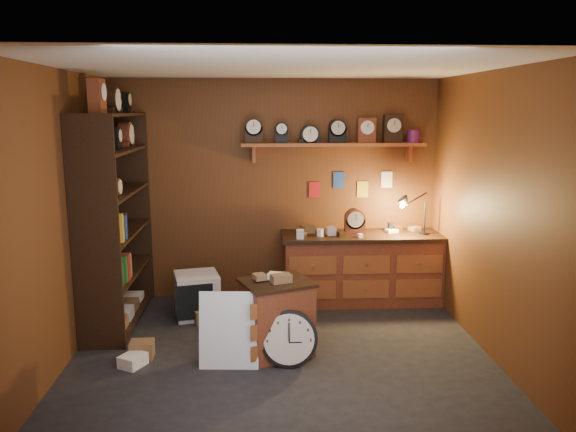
{
  "coord_description": "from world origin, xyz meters",
  "views": [
    {
      "loc": [
        -0.22,
        -5.09,
        2.34
      ],
      "look_at": [
        0.09,
        0.35,
        1.3
      ],
      "focal_mm": 35.0,
      "sensor_mm": 36.0,
      "label": 1
    }
  ],
  "objects_px": {
    "workbench": "(362,264)",
    "low_cabinet": "(277,314)",
    "shelving_unit": "(112,211)",
    "big_round_clock": "(289,339)"
  },
  "relations": [
    {
      "from": "low_cabinet",
      "to": "shelving_unit",
      "type": "bearing_deg",
      "value": 129.39
    },
    {
      "from": "shelving_unit",
      "to": "big_round_clock",
      "type": "distance_m",
      "value": 2.43
    },
    {
      "from": "shelving_unit",
      "to": "big_round_clock",
      "type": "relative_size",
      "value": 4.84
    },
    {
      "from": "low_cabinet",
      "to": "big_round_clock",
      "type": "distance_m",
      "value": 0.32
    },
    {
      "from": "shelving_unit",
      "to": "workbench",
      "type": "xyz_separation_m",
      "value": [
        2.84,
        0.49,
        -0.78
      ]
    },
    {
      "from": "shelving_unit",
      "to": "low_cabinet",
      "type": "bearing_deg",
      "value": -28.51
    },
    {
      "from": "shelving_unit",
      "to": "big_round_clock",
      "type": "bearing_deg",
      "value": -33.57
    },
    {
      "from": "workbench",
      "to": "big_round_clock",
      "type": "xyz_separation_m",
      "value": [
        -0.99,
        -1.72,
        -0.21
      ]
    },
    {
      "from": "workbench",
      "to": "low_cabinet",
      "type": "height_order",
      "value": "workbench"
    },
    {
      "from": "shelving_unit",
      "to": "big_round_clock",
      "type": "height_order",
      "value": "shelving_unit"
    }
  ]
}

